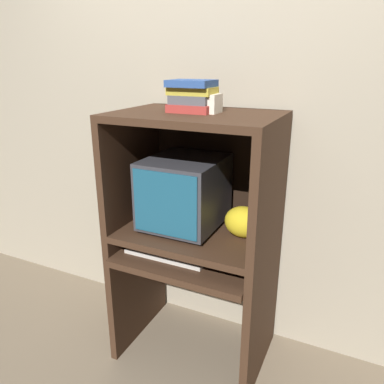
{
  "coord_description": "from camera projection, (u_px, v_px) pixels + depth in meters",
  "views": [
    {
      "loc": [
        0.78,
        -1.4,
        1.66
      ],
      "look_at": [
        -0.02,
        0.29,
        1.01
      ],
      "focal_mm": 35.0,
      "sensor_mm": 36.0,
      "label": 1
    }
  ],
  "objects": [
    {
      "name": "book_stack",
      "position": [
        192.0,
        96.0,
        1.83
      ],
      "size": [
        0.23,
        0.17,
        0.15
      ],
      "color": "maroon",
      "rests_on": "hutch_upper"
    },
    {
      "name": "crt_monitor",
      "position": [
        184.0,
        192.0,
        2.01
      ],
      "size": [
        0.39,
        0.44,
        0.38
      ],
      "color": "#333338",
      "rests_on": "desk_monitor_shelf"
    },
    {
      "name": "ground_plane",
      "position": [
        173.0,
        382.0,
        2.05
      ],
      "size": [
        12.0,
        12.0,
        0.0
      ],
      "primitive_type": "plane",
      "color": "#756651"
    },
    {
      "name": "desk_monitor_shelf",
      "position": [
        196.0,
        233.0,
        2.05
      ],
      "size": [
        0.83,
        0.59,
        0.12
      ],
      "color": "#382316",
      "rests_on": "desk_base"
    },
    {
      "name": "keyboard",
      "position": [
        168.0,
        253.0,
        2.01
      ],
      "size": [
        0.45,
        0.16,
        0.03
      ],
      "color": "beige",
      "rests_on": "desk_base"
    },
    {
      "name": "wall_back",
      "position": [
        221.0,
        127.0,
        2.18
      ],
      "size": [
        6.0,
        0.06,
        2.6
      ],
      "color": "gray",
      "rests_on": "ground_plane"
    },
    {
      "name": "mouse",
      "position": [
        222.0,
        264.0,
        1.9
      ],
      "size": [
        0.07,
        0.05,
        0.03
      ],
      "color": "black",
      "rests_on": "desk_base"
    },
    {
      "name": "snack_bag",
      "position": [
        243.0,
        222.0,
        1.92
      ],
      "size": [
        0.2,
        0.15,
        0.16
      ],
      "color": "gold",
      "rests_on": "desk_monitor_shelf"
    },
    {
      "name": "storage_box",
      "position": [
        206.0,
        103.0,
        1.81
      ],
      "size": [
        0.13,
        0.11,
        0.09
      ],
      "color": "beige",
      "rests_on": "hutch_upper"
    },
    {
      "name": "desk_base",
      "position": [
        193.0,
        292.0,
        2.14
      ],
      "size": [
        0.83,
        0.62,
        0.68
      ],
      "color": "#382316",
      "rests_on": "ground_plane"
    },
    {
      "name": "hutch_upper",
      "position": [
        198.0,
        155.0,
        1.93
      ],
      "size": [
        0.83,
        0.59,
        0.62
      ],
      "color": "#382316",
      "rests_on": "desk_monitor_shelf"
    }
  ]
}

